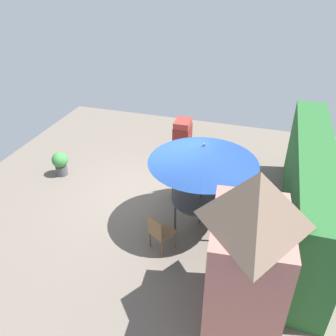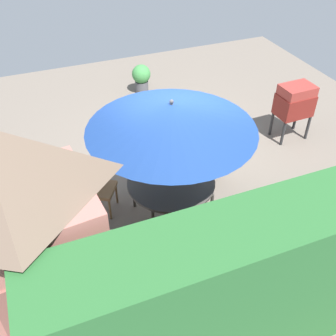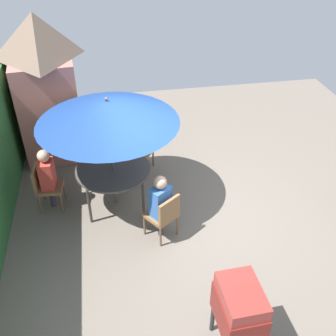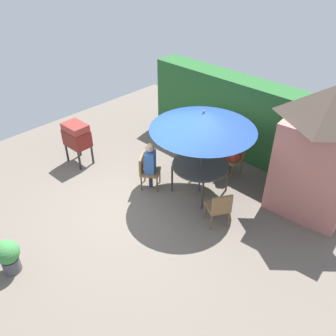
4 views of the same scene
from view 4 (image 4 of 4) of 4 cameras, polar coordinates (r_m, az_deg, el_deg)
name	(u,v)px [view 4 (image 4 of 4)]	position (r m, az deg, el deg)	size (l,w,h in m)	color
ground_plane	(149,202)	(8.47, -3.07, -5.66)	(11.00, 11.00, 0.00)	#6B6056
hedge_backdrop	(238,116)	(10.18, 11.34, 8.39)	(5.67, 0.78, 2.17)	#28602D
garden_shed	(320,152)	(8.06, 23.65, 2.45)	(1.84, 1.45, 3.06)	#B26B60
patio_table	(200,166)	(8.42, 5.34, 0.25)	(1.38, 1.38, 0.80)	#47423D
patio_umbrella	(203,121)	(7.80, 5.81, 7.68)	(2.43, 2.43, 2.22)	#4C4C51
bbq_grill	(77,136)	(9.77, -14.75, 5.13)	(0.72, 0.52, 1.20)	maroon
chair_near_shed	(234,156)	(9.37, 10.75, 2.02)	(0.50, 0.50, 0.90)	olive
chair_far_side	(147,169)	(8.69, -3.46, -0.19)	(0.65, 0.64, 0.90)	olive
chair_toward_hedge	(219,207)	(7.62, 8.37, -6.31)	(0.64, 0.63, 0.90)	olive
potted_plant_by_shed	(8,255)	(7.37, -24.73, -12.85)	(0.46, 0.46, 0.73)	#4C4C51
person_in_red	(233,148)	(9.17, 10.58, 3.22)	(0.36, 0.27, 1.26)	#CC3D33
person_in_blue	(150,161)	(8.53, -2.95, 1.21)	(0.39, 0.42, 1.26)	#3866B2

